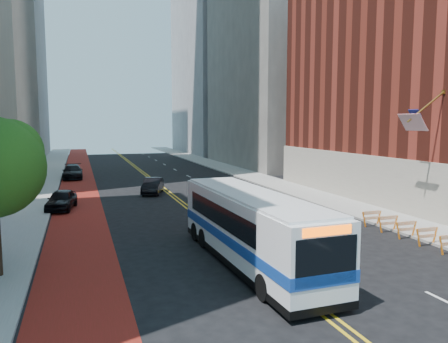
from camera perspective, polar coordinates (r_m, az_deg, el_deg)
ground at (r=17.36m, az=10.59°, el=-16.00°), size 160.00×160.00×0.00m
sidewalk_left at (r=44.66m, az=-23.50°, el=-2.50°), size 4.00×140.00×0.15m
sidewalk_right at (r=48.72m, az=5.87°, el=-1.30°), size 4.00×140.00×0.15m
bus_lane_paint at (r=44.48m, az=-18.49°, el=-2.43°), size 3.60×140.00×0.01m
center_line_inner at (r=45.15m, az=-8.38°, el=-2.04°), size 0.14×140.00×0.01m
center_line_outer at (r=45.21m, az=-7.93°, el=-2.02°), size 0.14×140.00×0.01m
lane_dashes at (r=53.92m, az=-4.66°, el=-0.61°), size 0.14×98.20×0.01m
midrise_right_near at (r=70.55m, az=8.31°, el=17.32°), size 18.00×26.00×40.00m
midrise_right_far at (r=99.58m, az=0.73°, el=18.54°), size 20.00×28.00×55.00m
construction_barriers at (r=25.38m, az=26.17°, el=-7.72°), size 1.42×10.91×1.00m
transit_bus at (r=20.42m, az=3.44°, el=-7.26°), size 3.07×12.38×3.38m
car_a at (r=35.39m, az=-20.47°, el=-3.47°), size 2.55×4.69×1.51m
car_b at (r=41.12m, az=-9.29°, el=-1.85°), size 2.83×4.71×1.47m
car_c at (r=54.38m, az=-19.16°, el=-0.04°), size 2.28×5.54×1.60m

